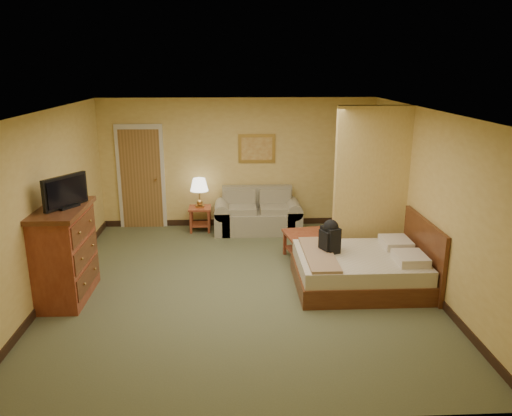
{
  "coord_description": "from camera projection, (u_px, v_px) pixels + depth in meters",
  "views": [
    {
      "loc": [
        -0.11,
        -6.93,
        3.21
      ],
      "look_at": [
        0.25,
        0.6,
        1.04
      ],
      "focal_mm": 35.0,
      "sensor_mm": 36.0,
      "label": 1
    }
  ],
  "objects": [
    {
      "name": "floor",
      "position": [
        241.0,
        285.0,
        7.54
      ],
      "size": [
        6.0,
        6.0,
        0.0
      ],
      "primitive_type": "plane",
      "color": "#555A3A",
      "rests_on": "ground"
    },
    {
      "name": "ceiling",
      "position": [
        240.0,
        111.0,
        6.82
      ],
      "size": [
        6.0,
        6.0,
        0.0
      ],
      "primitive_type": "plane",
      "rotation": [
        3.14,
        0.0,
        0.0
      ],
      "color": "white",
      "rests_on": "back_wall"
    },
    {
      "name": "back_wall",
      "position": [
        238.0,
        163.0,
        10.06
      ],
      "size": [
        5.5,
        0.02,
        2.6
      ],
      "primitive_type": "cube",
      "color": "#DBB75D",
      "rests_on": "floor"
    },
    {
      "name": "left_wall",
      "position": [
        47.0,
        205.0,
        7.05
      ],
      "size": [
        0.02,
        6.0,
        2.6
      ],
      "primitive_type": "cube",
      "color": "#DBB75D",
      "rests_on": "floor"
    },
    {
      "name": "right_wall",
      "position": [
        428.0,
        200.0,
        7.31
      ],
      "size": [
        0.02,
        6.0,
        2.6
      ],
      "primitive_type": "cube",
      "color": "#DBB75D",
      "rests_on": "floor"
    },
    {
      "name": "partition",
      "position": [
        371.0,
        186.0,
        8.17
      ],
      "size": [
        1.2,
        0.15,
        2.6
      ],
      "primitive_type": "cube",
      "color": "#DBB75D",
      "rests_on": "floor"
    },
    {
      "name": "door",
      "position": [
        141.0,
        178.0,
        10.01
      ],
      "size": [
        0.94,
        0.16,
        2.1
      ],
      "color": "beige",
      "rests_on": "floor"
    },
    {
      "name": "baseboard",
      "position": [
        239.0,
        222.0,
        10.39
      ],
      "size": [
        5.5,
        0.02,
        0.12
      ],
      "primitive_type": "cube",
      "color": "black",
      "rests_on": "floor"
    },
    {
      "name": "loveseat",
      "position": [
        258.0,
        217.0,
        9.95
      ],
      "size": [
        1.71,
        0.8,
        0.87
      ],
      "color": "gray",
      "rests_on": "floor"
    },
    {
      "name": "side_table",
      "position": [
        200.0,
        215.0,
        9.96
      ],
      "size": [
        0.44,
        0.44,
        0.49
      ],
      "color": "maroon",
      "rests_on": "floor"
    },
    {
      "name": "table_lamp",
      "position": [
        199.0,
        185.0,
        9.79
      ],
      "size": [
        0.35,
        0.35,
        0.59
      ],
      "color": "#AE8140",
      "rests_on": "side_table"
    },
    {
      "name": "coffee_table",
      "position": [
        307.0,
        241.0,
        8.46
      ],
      "size": [
        0.83,
        0.83,
        0.46
      ],
      "rotation": [
        0.0,
        0.0,
        0.17
      ],
      "color": "maroon",
      "rests_on": "floor"
    },
    {
      "name": "wall_picture",
      "position": [
        257.0,
        149.0,
        9.97
      ],
      "size": [
        0.74,
        0.04,
        0.57
      ],
      "color": "#B78E3F",
      "rests_on": "back_wall"
    },
    {
      "name": "dresser",
      "position": [
        65.0,
        253.0,
        6.97
      ],
      "size": [
        0.66,
        1.25,
        1.34
      ],
      "color": "maroon",
      "rests_on": "floor"
    },
    {
      "name": "tv",
      "position": [
        65.0,
        193.0,
        6.74
      ],
      "size": [
        0.42,
        0.65,
        0.45
      ],
      "rotation": [
        0.0,
        0.0,
        -0.53
      ],
      "color": "black",
      "rests_on": "dresser"
    },
    {
      "name": "bed",
      "position": [
        363.0,
        268.0,
        7.45
      ],
      "size": [
        1.92,
        1.59,
        1.03
      ],
      "color": "#502512",
      "rests_on": "floor"
    },
    {
      "name": "backpack",
      "position": [
        330.0,
        235.0,
        7.44
      ],
      "size": [
        0.29,
        0.34,
        0.5
      ],
      "rotation": [
        0.0,
        0.0,
        0.42
      ],
      "color": "black",
      "rests_on": "bed"
    }
  ]
}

